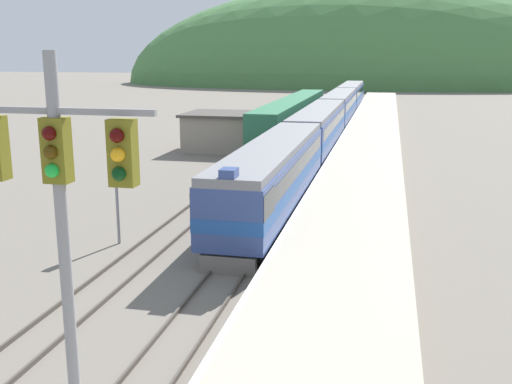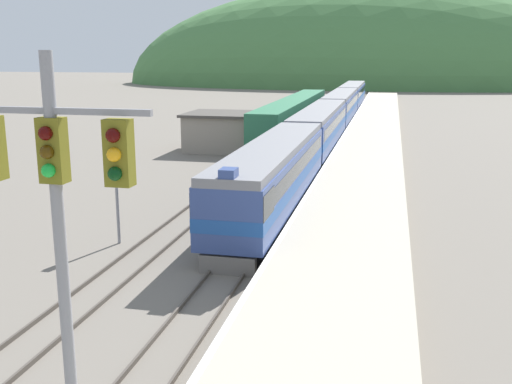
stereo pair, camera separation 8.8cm
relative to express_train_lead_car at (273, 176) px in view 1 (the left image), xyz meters
The scene contains 12 objects.
track_main 43.91m from the express_train_lead_car, 90.00° to the left, with size 1.52×180.00×0.16m.
track_siding 44.12m from the express_train_lead_car, 95.60° to the left, with size 1.52×180.00×0.16m.
platform 24.32m from the express_train_lead_car, 79.56° to the left, with size 5.63×140.00×0.87m.
distant_hills 142.12m from the express_train_lead_car, 90.00° to the left, with size 141.23×63.55×55.47m.
station_shed 22.69m from the express_train_lead_car, 111.70° to the left, with size 7.42×6.25×3.44m.
express_train_lead_car is the anchor object (origin of this frame).
carriage_second 21.74m from the express_train_lead_car, 90.00° to the left, with size 3.01×21.36×3.94m.
carriage_third 43.98m from the express_train_lead_car, 90.00° to the left, with size 3.01×21.36×3.94m.
carriage_fourth 66.22m from the express_train_lead_car, 90.00° to the left, with size 3.01×21.36×3.94m.
siding_train 34.36m from the express_train_lead_car, 97.19° to the left, with size 2.90×34.81×3.81m.
signal_mast_main 23.74m from the express_train_lead_car, 87.39° to the right, with size 3.30×0.42×8.79m.
signal_post_siding 9.13m from the express_train_lead_car, 131.74° to the right, with size 0.36×0.42×4.20m.
Camera 1 is at (6.04, -5.48, 8.75)m, focal length 42.00 mm.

